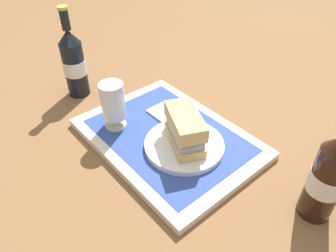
{
  "coord_description": "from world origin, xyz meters",
  "views": [
    {
      "loc": [
        -0.46,
        0.39,
        0.54
      ],
      "look_at": [
        0.0,
        0.0,
        0.05
      ],
      "focal_mm": 33.71,
      "sensor_mm": 36.0,
      "label": 1
    }
  ],
  "objects_px": {
    "plate": "(183,146)",
    "sandwich": "(183,129)",
    "beer_bottle": "(74,63)",
    "second_bottle": "(329,176)",
    "beer_glass": "(113,103)"
  },
  "relations": [
    {
      "from": "plate",
      "to": "beer_bottle",
      "type": "xyz_separation_m",
      "value": [
        0.41,
        0.06,
        0.08
      ]
    },
    {
      "from": "plate",
      "to": "beer_glass",
      "type": "bearing_deg",
      "value": 22.94
    },
    {
      "from": "second_bottle",
      "to": "beer_glass",
      "type": "bearing_deg",
      "value": 19.31
    },
    {
      "from": "beer_bottle",
      "to": "second_bottle",
      "type": "xyz_separation_m",
      "value": [
        -0.7,
        -0.15,
        0.0
      ]
    },
    {
      "from": "beer_glass",
      "to": "beer_bottle",
      "type": "relative_size",
      "value": 0.47
    },
    {
      "from": "plate",
      "to": "second_bottle",
      "type": "xyz_separation_m",
      "value": [
        -0.29,
        -0.09,
        0.08
      ]
    },
    {
      "from": "sandwich",
      "to": "second_bottle",
      "type": "relative_size",
      "value": 0.54
    },
    {
      "from": "plate",
      "to": "beer_bottle",
      "type": "relative_size",
      "value": 0.71
    },
    {
      "from": "beer_bottle",
      "to": "plate",
      "type": "bearing_deg",
      "value": -171.86
    },
    {
      "from": "beer_glass",
      "to": "beer_bottle",
      "type": "height_order",
      "value": "beer_bottle"
    },
    {
      "from": "plate",
      "to": "beer_bottle",
      "type": "height_order",
      "value": "beer_bottle"
    },
    {
      "from": "second_bottle",
      "to": "plate",
      "type": "bearing_deg",
      "value": 17.04
    },
    {
      "from": "plate",
      "to": "sandwich",
      "type": "height_order",
      "value": "sandwich"
    },
    {
      "from": "plate",
      "to": "beer_bottle",
      "type": "distance_m",
      "value": 0.42
    },
    {
      "from": "beer_bottle",
      "to": "second_bottle",
      "type": "distance_m",
      "value": 0.72
    }
  ]
}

